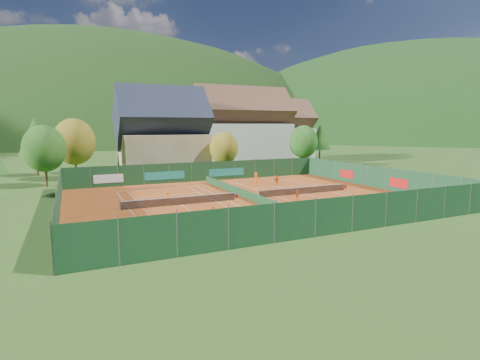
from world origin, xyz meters
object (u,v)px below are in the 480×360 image
Objects in this scene: player_left_far at (168,197)px; player_right_far_a at (256,177)px; player_right_near at (297,195)px; chalet at (162,136)px; hotel_block_a at (242,131)px; player_right_far_b at (277,180)px; player_left_mid at (213,213)px; hotel_block_b at (279,134)px; player_left_near at (177,217)px; ball_hopper at (397,200)px.

player_left_far is 18.79m from player_right_far_a.
player_right_near is (13.84, -4.80, -0.01)m from player_left_far.
chalet is 0.75× the size of hotel_block_a.
player_left_far is at bearing 3.40° from player_right_far_b.
player_left_mid is 8.84m from player_left_far.
hotel_block_a is 27.39m from player_right_far_a.
player_right_far_b is (-7.37, -28.00, -6.69)m from hotel_block_a.
player_left_near is at bearing -127.96° from hotel_block_b.
player_right_far_b is at bearing -130.02° from player_left_far.
player_left_far is at bearing -132.48° from hotel_block_b.
player_right_far_b is at bearing 95.25° from player_right_far_a.
player_left_near is at bearing 22.37° from player_right_far_b.
chalet is 43.65m from ball_hopper.
hotel_block_a is at bearing -122.22° from player_right_far_b.
hotel_block_b is 21.60× the size of ball_hopper.
chalet is at bearing 112.07° from ball_hopper.
player_left_far is at bearing 106.45° from player_left_mid.
hotel_block_a is at bearing -135.64° from player_right_far_a.
ball_hopper is (-16.76, -54.05, -6.06)m from hotel_block_b.
hotel_block_b is 54.25m from player_right_near.
hotel_block_a reaches higher than hotel_block_b.
chalet reaches higher than player_left_mid.
player_left_near is at bearing 150.58° from player_right_near.
hotel_block_b is 12.20× the size of player_left_far.
hotel_block_a is at bearing 51.35° from player_left_near.
player_right_far_b is (17.81, 6.80, -0.02)m from player_left_far.
ball_hopper is at bearing 86.85° from player_right_far_b.
player_left_mid is (3.62, 0.70, -0.10)m from player_left_near.
ball_hopper is at bearing -82.67° from player_right_near.
player_left_mid is 0.87× the size of player_right_far_b.
hotel_block_a is 13.71× the size of player_right_far_a.
player_left_far is (-39.18, -42.79, -5.91)m from hotel_block_b.
player_left_mid is 23.01m from player_right_far_a.
hotel_block_a is 46.64m from ball_hopper.
player_left_far is 19.07m from player_right_far_b.
chalet is 22.13m from player_right_far_a.
player_right_far_a reaches higher than player_left_mid.
player_right_far_b is at bearing -62.13° from chalet.
chalet is at bearing -162.47° from hotel_block_a.
player_left_mid is 0.76× the size of player_right_far_a.
hotel_block_a is at bearing -96.80° from player_left_far.
hotel_block_a is 15.25× the size of player_left_far.
ball_hopper is 0.67× the size of player_left_mid.
player_right_far_a is 3.55m from player_right_far_b.
ball_hopper is 0.57× the size of player_right_near.
player_left_near is (-23.85, 2.00, 0.14)m from ball_hopper.
chalet reaches higher than player_right_far_a.
ball_hopper is at bearing -177.57° from player_left_far.
player_right_far_b is (-21.37, -36.00, -5.93)m from hotel_block_b.
player_left_near is at bearing 22.18° from player_right_far_a.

